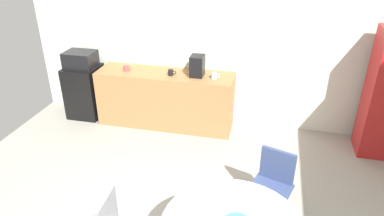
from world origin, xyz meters
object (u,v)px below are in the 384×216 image
mug_white (171,72)px  coffee_maker (197,66)px  microwave (80,59)px  mini_fridge (85,91)px  mug_red (214,76)px  chair_navy (273,179)px  mug_green (126,68)px

mug_white → coffee_maker: 0.42m
microwave → coffee_maker: coffee_maker is taller
mini_fridge → mug_red: (2.23, -0.06, 0.51)m
mug_white → coffee_maker: coffee_maker is taller
mug_red → coffee_maker: 0.30m
mini_fridge → mug_red: mug_red is taller
microwave → chair_navy: 3.69m
chair_navy → coffee_maker: (-1.23, 1.79, 0.54)m
microwave → mug_green: size_ratio=3.72×
mug_green → mug_red: same height
microwave → mug_red: 2.23m
microwave → coffee_maker: (1.95, 0.00, 0.05)m
mini_fridge → mug_green: (0.82, -0.05, 0.51)m
mug_white → mug_red: size_ratio=1.00×
microwave → mug_red: (2.23, -0.06, -0.06)m
microwave → mug_red: microwave is taller
chair_navy → microwave: bearing=150.6°
mini_fridge → chair_navy: size_ratio=1.06×
mug_red → coffee_maker: coffee_maker is taller
chair_navy → mug_white: size_ratio=6.43×
mug_white → mug_green: bearing=178.2°
mini_fridge → mug_green: mug_green is taller
mug_white → mug_red: bearing=1.4°
mug_green → mug_red: 1.41m
microwave → mug_green: 0.82m
mug_white → coffee_maker: size_ratio=0.40×
microwave → chair_navy: (3.19, -1.79, -0.49)m
chair_navy → mug_red: 2.03m
mini_fridge → mug_white: mug_white is taller
coffee_maker → mug_green: bearing=-177.3°
chair_navy → mug_red: size_ratio=6.43×
mini_fridge → microwave: bearing=0.0°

